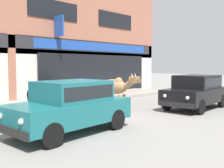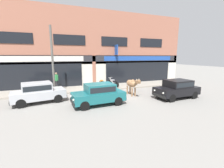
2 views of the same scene
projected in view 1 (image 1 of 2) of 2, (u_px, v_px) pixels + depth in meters
The scene contains 8 objects.
ground_plane at pixel (76, 118), 9.39m from camera, with size 90.00×90.00×0.00m, color gray.
sidewalk at pixel (27, 105), 11.91m from camera, with size 19.00×2.84×0.16m, color gray.
shop_building at pixel (8, 24), 12.81m from camera, with size 23.00×1.40×8.21m.
cow at pixel (115, 87), 10.64m from camera, with size 0.55×2.15×1.61m.
car_1 at pixel (196, 90), 11.35m from camera, with size 3.67×1.74×1.46m.
car_2 at pixel (71, 104), 7.31m from camera, with size 3.69×1.82×1.46m.
motorcycle_0 at pixel (37, 94), 12.07m from camera, with size 0.52×1.81×0.88m.
motorcycle_1 at pixel (60, 92), 12.88m from camera, with size 0.66×1.78×0.88m.
Camera 1 is at (-5.70, -7.43, 1.90)m, focal length 42.00 mm.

